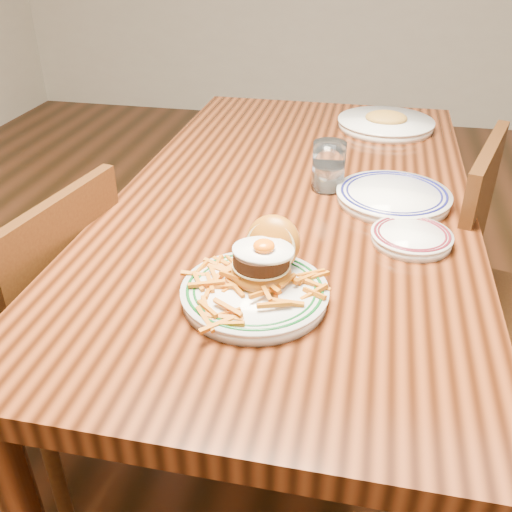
% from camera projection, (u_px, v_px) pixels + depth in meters
% --- Properties ---
extents(floor, '(6.00, 6.00, 0.00)m').
position_uv_depth(floor, '(286.00, 412.00, 1.79)').
color(floor, black).
rests_on(floor, ground).
extents(table, '(0.85, 1.60, 0.75)m').
position_uv_depth(table, '(294.00, 226.00, 1.45)').
color(table, black).
rests_on(table, floor).
extents(chair_left, '(0.45, 0.45, 0.84)m').
position_uv_depth(chair_left, '(45.00, 337.00, 1.39)').
color(chair_left, '#3E230C').
rests_on(chair_left, floor).
extents(chair_right, '(0.51, 0.51, 0.88)m').
position_uv_depth(chair_right, '(505.00, 301.00, 1.49)').
color(chair_right, '#3E230C').
rests_on(chair_right, floor).
extents(main_plate, '(0.26, 0.28, 0.13)m').
position_uv_depth(main_plate, '(258.00, 279.00, 1.01)').
color(main_plate, white).
rests_on(main_plate, table).
extents(side_plate, '(0.17, 0.17, 0.03)m').
position_uv_depth(side_plate, '(412.00, 237.00, 1.19)').
color(side_plate, white).
rests_on(side_plate, table).
extents(rear_plate, '(0.27, 0.27, 0.03)m').
position_uv_depth(rear_plate, '(393.00, 196.00, 1.35)').
color(rear_plate, white).
rests_on(rear_plate, table).
extents(water_glass, '(0.08, 0.08, 0.12)m').
position_uv_depth(water_glass, '(328.00, 169.00, 1.40)').
color(water_glass, white).
rests_on(water_glass, table).
extents(far_plate, '(0.30, 0.30, 0.05)m').
position_uv_depth(far_plate, '(386.00, 123.00, 1.82)').
color(far_plate, white).
rests_on(far_plate, table).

